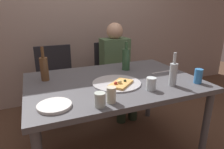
{
  "coord_description": "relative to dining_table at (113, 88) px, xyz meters",
  "views": [
    {
      "loc": [
        -0.64,
        -1.51,
        1.34
      ],
      "look_at": [
        -0.01,
        0.01,
        0.79
      ],
      "focal_mm": 31.92,
      "sensor_mm": 36.0,
      "label": 1
    }
  ],
  "objects": [
    {
      "name": "table_knife",
      "position": [
        0.52,
        0.02,
        0.08
      ],
      "size": [
        0.22,
        0.03,
        0.01
      ],
      "primitive_type": "cube",
      "rotation": [
        0.0,
        0.0,
        3.2
      ],
      "color": "#B7B7BC",
      "rests_on": "dining_table"
    },
    {
      "name": "plate_stack",
      "position": [
        -0.54,
        -0.32,
        0.08
      ],
      "size": [
        0.22,
        0.22,
        0.02
      ],
      "primitive_type": "cylinder",
      "color": "white",
      "rests_on": "dining_table"
    },
    {
      "name": "wine_bottle",
      "position": [
        -0.55,
        0.22,
        0.18
      ],
      "size": [
        0.07,
        0.07,
        0.3
      ],
      "color": "brown",
      "rests_on": "dining_table"
    },
    {
      "name": "chair_left",
      "position": [
        -0.39,
        0.91,
        -0.15
      ],
      "size": [
        0.44,
        0.44,
        0.9
      ],
      "rotation": [
        0.0,
        0.0,
        3.14
      ],
      "color": "black",
      "rests_on": "ground_plane"
    },
    {
      "name": "guest_in_sweater",
      "position": [
        0.37,
        0.76,
        -0.02
      ],
      "size": [
        0.36,
        0.56,
        1.17
      ],
      "rotation": [
        0.0,
        0.0,
        3.14
      ],
      "color": "#4C6B47",
      "rests_on": "ground_plane"
    },
    {
      "name": "chair_right",
      "position": [
        0.37,
        0.91,
        -0.15
      ],
      "size": [
        0.44,
        0.44,
        0.9
      ],
      "rotation": [
        0.0,
        0.0,
        3.14
      ],
      "color": "black",
      "rests_on": "ground_plane"
    },
    {
      "name": "pizza_tray",
      "position": [
        -0.01,
        -0.09,
        0.08
      ],
      "size": [
        0.4,
        0.4,
        0.01
      ],
      "primitive_type": "cylinder",
      "color": "#ADADB2",
      "rests_on": "dining_table"
    },
    {
      "name": "back_wall",
      "position": [
        0.0,
        1.41,
        0.63
      ],
      "size": [
        6.0,
        0.1,
        2.6
      ],
      "primitive_type": "cube",
      "color": "gray",
      "rests_on": "ground_plane"
    },
    {
      "name": "tumbler_near",
      "position": [
        -0.27,
        -0.42,
        0.12
      ],
      "size": [
        0.07,
        0.07,
        0.09
      ],
      "primitive_type": "cylinder",
      "color": "#B7C6BC",
      "rests_on": "dining_table"
    },
    {
      "name": "pizza_slice_last",
      "position": [
        -0.0,
        -0.16,
        0.1
      ],
      "size": [
        0.25,
        0.24,
        0.05
      ],
      "color": "tan",
      "rests_on": "pizza_tray"
    },
    {
      "name": "water_bottle",
      "position": [
        0.24,
        0.24,
        0.19
      ],
      "size": [
        0.08,
        0.08,
        0.29
      ],
      "color": "#2D5133",
      "rests_on": "dining_table"
    },
    {
      "name": "soda_can",
      "position": [
        0.63,
        -0.34,
        0.13
      ],
      "size": [
        0.07,
        0.07,
        0.12
      ],
      "primitive_type": "cylinder",
      "color": "#337AC1",
      "rests_on": "dining_table"
    },
    {
      "name": "wine_glass",
      "position": [
        0.18,
        -0.31,
        0.12
      ],
      "size": [
        0.08,
        0.08,
        0.1
      ],
      "primitive_type": "cylinder",
      "color": "silver",
      "rests_on": "dining_table"
    },
    {
      "name": "dining_table",
      "position": [
        0.0,
        0.0,
        0.0
      ],
      "size": [
        1.47,
        1.01,
        0.74
      ],
      "color": "#4C4C51",
      "rests_on": "ground_plane"
    },
    {
      "name": "beer_bottle",
      "position": [
        0.39,
        -0.3,
        0.17
      ],
      "size": [
        0.06,
        0.06,
        0.27
      ],
      "color": "#B2BCC1",
      "rests_on": "dining_table"
    },
    {
      "name": "tumbler_far",
      "position": [
        -0.18,
        -0.39,
        0.13
      ],
      "size": [
        0.06,
        0.06,
        0.11
      ],
      "primitive_type": "cylinder",
      "color": "beige",
      "rests_on": "dining_table"
    }
  ]
}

